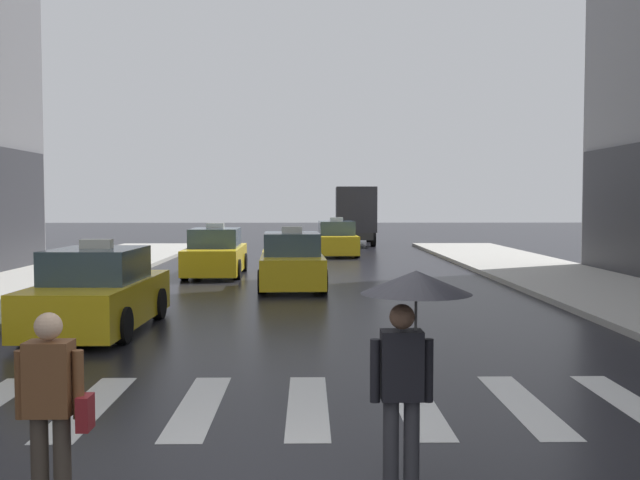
% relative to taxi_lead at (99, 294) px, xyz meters
% --- Properties ---
extents(crosswalk_markings, '(11.30, 2.80, 0.01)m').
position_rel_taxi_lead_xyz_m(crosswalk_markings, '(4.12, -5.25, -0.72)').
color(crosswalk_markings, silver).
rests_on(crosswalk_markings, ground).
extents(taxi_lead, '(2.02, 4.58, 1.80)m').
position_rel_taxi_lead_xyz_m(taxi_lead, '(0.00, 0.00, 0.00)').
color(taxi_lead, yellow).
rests_on(taxi_lead, ground).
extents(taxi_second, '(2.06, 4.60, 1.80)m').
position_rel_taxi_lead_xyz_m(taxi_second, '(3.64, 6.95, 0.00)').
color(taxi_second, yellow).
rests_on(taxi_second, ground).
extents(taxi_third, '(1.97, 4.56, 1.80)m').
position_rel_taxi_lead_xyz_m(taxi_third, '(0.95, 10.43, 0.00)').
color(taxi_third, yellow).
rests_on(taxi_third, ground).
extents(taxi_fourth, '(2.03, 4.59, 1.80)m').
position_rel_taxi_lead_xyz_m(taxi_fourth, '(5.45, 19.38, 0.00)').
color(taxi_fourth, yellow).
rests_on(taxi_fourth, ground).
extents(box_truck, '(2.44, 7.60, 3.35)m').
position_rel_taxi_lead_xyz_m(box_truck, '(6.85, 27.64, 1.13)').
color(box_truck, '#2D2D2D').
rests_on(box_truck, ground).
extents(pedestrian_with_umbrella, '(0.96, 0.96, 1.94)m').
position_rel_taxi_lead_xyz_m(pedestrian_with_umbrella, '(5.01, -7.89, 0.79)').
color(pedestrian_with_umbrella, '#333338').
rests_on(pedestrian_with_umbrella, ground).
extents(pedestrian_with_handbag, '(0.60, 0.24, 1.65)m').
position_rel_taxi_lead_xyz_m(pedestrian_with_handbag, '(2.07, -8.31, 0.21)').
color(pedestrian_with_handbag, '#473D33').
rests_on(pedestrian_with_handbag, ground).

